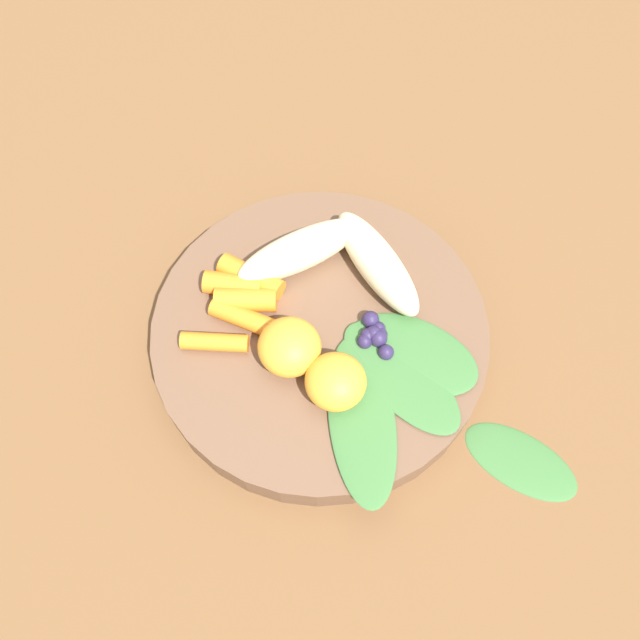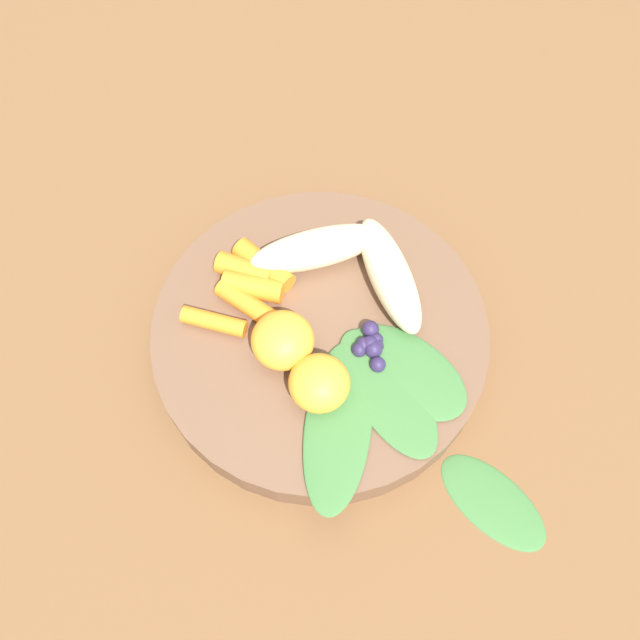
% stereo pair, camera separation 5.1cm
% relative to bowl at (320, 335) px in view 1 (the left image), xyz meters
% --- Properties ---
extents(ground_plane, '(2.40, 2.40, 0.00)m').
position_rel_bowl_xyz_m(ground_plane, '(0.00, 0.00, -0.02)').
color(ground_plane, brown).
extents(bowl, '(0.27, 0.27, 0.03)m').
position_rel_bowl_xyz_m(bowl, '(0.00, 0.00, 0.00)').
color(bowl, brown).
rests_on(bowl, ground_plane).
extents(banana_peeled_left, '(0.05, 0.12, 0.03)m').
position_rel_bowl_xyz_m(banana_peeled_left, '(0.06, -0.01, 0.03)').
color(banana_peeled_left, beige).
rests_on(banana_peeled_left, bowl).
extents(banana_peeled_right, '(0.12, 0.05, 0.03)m').
position_rel_bowl_xyz_m(banana_peeled_right, '(0.03, -0.06, 0.03)').
color(banana_peeled_right, beige).
rests_on(banana_peeled_right, bowl).
extents(orange_segment_near, '(0.05, 0.05, 0.03)m').
position_rel_bowl_xyz_m(orange_segment_near, '(-0.06, 0.01, 0.03)').
color(orange_segment_near, '#F4A833').
rests_on(orange_segment_near, bowl).
extents(orange_segment_far, '(0.05, 0.05, 0.04)m').
position_rel_bowl_xyz_m(orange_segment_far, '(-0.02, 0.03, 0.03)').
color(orange_segment_far, '#F4A833').
rests_on(orange_segment_far, bowl).
extents(carrot_front, '(0.05, 0.05, 0.02)m').
position_rel_bowl_xyz_m(carrot_front, '(0.06, 0.04, 0.02)').
color(carrot_front, orange).
rests_on(carrot_front, bowl).
extents(carrot_mid_left, '(0.04, 0.05, 0.02)m').
position_rel_bowl_xyz_m(carrot_mid_left, '(0.06, 0.05, 0.03)').
color(carrot_mid_left, orange).
rests_on(carrot_mid_left, bowl).
extents(carrot_mid_right, '(0.04, 0.05, 0.02)m').
position_rel_bowl_xyz_m(carrot_mid_right, '(0.04, 0.05, 0.03)').
color(carrot_mid_right, orange).
rests_on(carrot_mid_right, bowl).
extents(carrot_rear, '(0.05, 0.05, 0.02)m').
position_rel_bowl_xyz_m(carrot_rear, '(0.02, 0.05, 0.02)').
color(carrot_rear, orange).
rests_on(carrot_rear, bowl).
extents(carrot_small, '(0.03, 0.05, 0.01)m').
position_rel_bowl_xyz_m(carrot_small, '(0.01, 0.08, 0.02)').
color(carrot_small, orange).
rests_on(carrot_small, bowl).
extents(blueberry_pile, '(0.04, 0.03, 0.01)m').
position_rel_bowl_xyz_m(blueberry_pile, '(-0.03, -0.04, 0.02)').
color(blueberry_pile, '#2D234C').
rests_on(blueberry_pile, bowl).
extents(coconut_shred_patch, '(0.04, 0.04, 0.00)m').
position_rel_bowl_xyz_m(coconut_shred_patch, '(-0.05, 0.00, 0.02)').
color(coconut_shred_patch, white).
rests_on(coconut_shred_patch, bowl).
extents(kale_leaf_left, '(0.14, 0.09, 0.01)m').
position_rel_bowl_xyz_m(kale_leaf_left, '(-0.08, 0.00, 0.02)').
color(kale_leaf_left, '#3D7038').
rests_on(kale_leaf_left, bowl).
extents(kale_leaf_right, '(0.13, 0.09, 0.01)m').
position_rel_bowl_xyz_m(kale_leaf_right, '(-0.06, -0.04, 0.02)').
color(kale_leaf_right, '#3D7038').
rests_on(kale_leaf_right, bowl).
extents(kale_leaf_rear, '(0.12, 0.11, 0.01)m').
position_rel_bowl_xyz_m(kale_leaf_rear, '(-0.05, -0.06, 0.02)').
color(kale_leaf_rear, '#3D7038').
rests_on(kale_leaf_rear, bowl).
extents(kale_leaf_stray, '(0.10, 0.09, 0.01)m').
position_rel_bowl_xyz_m(kale_leaf_stray, '(-0.15, -0.11, -0.01)').
color(kale_leaf_stray, '#3D7038').
rests_on(kale_leaf_stray, ground_plane).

